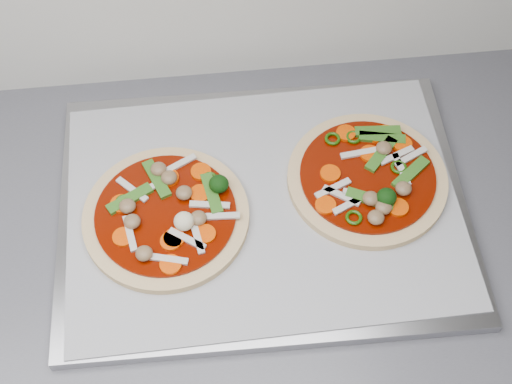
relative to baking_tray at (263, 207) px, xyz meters
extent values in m
cube|color=#B4B3B1|center=(0.44, -0.07, -0.48)|extent=(3.60, 0.60, 0.86)
cube|color=#98989D|center=(0.00, 0.00, 0.00)|extent=(0.50, 0.37, 0.02)
cube|color=#A4A4A9|center=(0.00, 0.00, 0.01)|extent=(0.47, 0.35, 0.00)
cylinder|color=tan|center=(-0.12, -0.01, 0.02)|extent=(0.24, 0.24, 0.01)
cylinder|color=#681300|center=(-0.12, -0.01, 0.02)|extent=(0.20, 0.20, 0.00)
cylinder|color=#EC5F00|center=(-0.17, -0.04, 0.03)|extent=(0.03, 0.03, 0.00)
ellipsoid|color=brown|center=(-0.16, 0.00, 0.03)|extent=(0.03, 0.03, 0.01)
cylinder|color=#EC5F00|center=(-0.11, 0.04, 0.03)|extent=(0.03, 0.03, 0.00)
cube|color=#3A7124|center=(-0.06, 0.01, 0.03)|extent=(0.02, 0.06, 0.00)
ellipsoid|color=#0F350A|center=(-0.05, 0.02, 0.03)|extent=(0.02, 0.02, 0.02)
cube|color=beige|center=(-0.16, 0.02, 0.03)|extent=(0.04, 0.04, 0.00)
cylinder|color=#EC5F00|center=(-0.17, 0.01, 0.03)|extent=(0.03, 0.03, 0.00)
cube|color=beige|center=(-0.12, -0.07, 0.03)|extent=(0.05, 0.02, 0.00)
ellipsoid|color=brown|center=(-0.08, -0.03, 0.03)|extent=(0.03, 0.03, 0.01)
cylinder|color=#EC5F00|center=(-0.07, 0.04, 0.03)|extent=(0.03, 0.03, 0.00)
cube|color=#3A7124|center=(-0.16, 0.01, 0.03)|extent=(0.06, 0.04, 0.00)
ellipsoid|color=brown|center=(-0.12, 0.05, 0.03)|extent=(0.02, 0.02, 0.01)
ellipsoid|color=brown|center=(-0.11, 0.03, 0.03)|extent=(0.03, 0.03, 0.01)
ellipsoid|color=brown|center=(-0.14, -0.07, 0.03)|extent=(0.03, 0.03, 0.01)
cylinder|color=#EC5F00|center=(-0.07, -0.05, 0.03)|extent=(0.03, 0.03, 0.00)
cube|color=beige|center=(-0.10, 0.06, 0.03)|extent=(0.05, 0.03, 0.00)
cylinder|color=#EC5F00|center=(-0.07, 0.01, 0.03)|extent=(0.03, 0.03, 0.00)
cube|color=beige|center=(-0.05, -0.02, 0.03)|extent=(0.05, 0.01, 0.00)
cylinder|color=#EC5F00|center=(-0.11, -0.05, 0.03)|extent=(0.03, 0.03, 0.00)
cube|color=beige|center=(-0.08, -0.05, 0.03)|extent=(0.02, 0.05, 0.00)
cube|color=#3A7124|center=(-0.13, 0.04, 0.03)|extent=(0.03, 0.06, 0.00)
ellipsoid|color=beige|center=(-0.10, -0.03, 0.03)|extent=(0.03, 0.03, 0.02)
torus|color=#1C4408|center=(-0.06, 0.03, 0.03)|extent=(0.03, 0.03, 0.00)
ellipsoid|color=brown|center=(-0.16, -0.02, 0.03)|extent=(0.03, 0.03, 0.01)
cube|color=beige|center=(-0.06, -0.01, 0.03)|extent=(0.05, 0.02, 0.00)
torus|color=#1C4408|center=(-0.17, 0.01, 0.03)|extent=(0.03, 0.03, 0.00)
cylinder|color=#EC5F00|center=(-0.11, -0.05, 0.03)|extent=(0.03, 0.03, 0.00)
cube|color=beige|center=(-0.15, 0.02, 0.03)|extent=(0.05, 0.03, 0.00)
cube|color=beige|center=(-0.16, -0.04, 0.03)|extent=(0.02, 0.05, 0.00)
cylinder|color=#EC5F00|center=(-0.11, -0.08, 0.03)|extent=(0.04, 0.04, 0.00)
cube|color=beige|center=(-0.09, -0.05, 0.03)|extent=(0.04, 0.03, 0.00)
ellipsoid|color=brown|center=(-0.09, 0.01, 0.03)|extent=(0.03, 0.03, 0.01)
cylinder|color=tan|center=(0.13, 0.02, 0.02)|extent=(0.26, 0.26, 0.01)
cylinder|color=#681300|center=(0.13, 0.02, 0.02)|extent=(0.22, 0.22, 0.00)
cube|color=#3A7124|center=(0.18, 0.01, 0.03)|extent=(0.05, 0.05, 0.00)
cube|color=beige|center=(0.12, -0.01, 0.03)|extent=(0.05, 0.03, 0.00)
cylinder|color=#EC5F00|center=(0.08, 0.02, 0.03)|extent=(0.03, 0.03, 0.00)
cube|color=beige|center=(0.19, 0.04, 0.03)|extent=(0.05, 0.03, 0.00)
cube|color=#3A7124|center=(0.15, 0.04, 0.03)|extent=(0.05, 0.05, 0.00)
ellipsoid|color=brown|center=(0.13, -0.05, 0.03)|extent=(0.02, 0.02, 0.01)
cylinder|color=#EC5F00|center=(0.15, 0.08, 0.03)|extent=(0.03, 0.03, 0.00)
ellipsoid|color=brown|center=(0.17, -0.01, 0.03)|extent=(0.03, 0.03, 0.01)
torus|color=#1C4408|center=(0.10, 0.07, 0.03)|extent=(0.03, 0.03, 0.00)
torus|color=#1C4408|center=(0.17, 0.02, 0.03)|extent=(0.03, 0.03, 0.00)
cylinder|color=#EC5F00|center=(0.07, -0.02, 0.03)|extent=(0.03, 0.03, 0.00)
torus|color=#1C4408|center=(0.12, 0.07, 0.03)|extent=(0.02, 0.02, 0.00)
cylinder|color=#EC5F00|center=(0.14, 0.05, 0.03)|extent=(0.03, 0.03, 0.00)
cube|color=beige|center=(0.10, -0.02, 0.03)|extent=(0.05, 0.03, 0.00)
cylinder|color=#EC5F00|center=(0.11, 0.08, 0.03)|extent=(0.04, 0.04, 0.00)
cube|color=beige|center=(0.13, 0.05, 0.03)|extent=(0.05, 0.01, 0.00)
cylinder|color=#EC5F00|center=(0.16, -0.03, 0.03)|extent=(0.03, 0.03, 0.00)
cube|color=#3A7124|center=(0.13, -0.02, 0.03)|extent=(0.06, 0.04, 0.00)
ellipsoid|color=brown|center=(0.16, 0.05, 0.03)|extent=(0.02, 0.02, 0.01)
cube|color=beige|center=(0.17, 0.02, 0.03)|extent=(0.01, 0.05, 0.00)
cylinder|color=#EC5F00|center=(0.18, 0.06, 0.03)|extent=(0.03, 0.03, 0.00)
ellipsoid|color=brown|center=(0.14, -0.03, 0.03)|extent=(0.03, 0.03, 0.01)
cylinder|color=#EC5F00|center=(0.17, 0.08, 0.03)|extent=(0.04, 0.04, 0.00)
cube|color=#3A7124|center=(0.16, 0.07, 0.03)|extent=(0.06, 0.03, 0.00)
cube|color=beige|center=(0.09, -0.01, 0.03)|extent=(0.04, 0.03, 0.00)
torus|color=#1C4408|center=(0.10, -0.04, 0.03)|extent=(0.03, 0.03, 0.00)
cube|color=beige|center=(0.08, 0.00, 0.03)|extent=(0.05, 0.03, 0.00)
ellipsoid|color=#0F350A|center=(0.14, -0.02, 0.03)|extent=(0.03, 0.03, 0.02)
cube|color=#3A7124|center=(0.16, 0.08, 0.03)|extent=(0.06, 0.02, 0.00)
cube|color=beige|center=(0.17, 0.04, 0.03)|extent=(0.05, 0.03, 0.00)
ellipsoid|color=brown|center=(0.13, -0.02, 0.03)|extent=(0.03, 0.03, 0.01)
camera|label=1|loc=(-0.06, -0.46, 0.74)|focal=50.00mm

